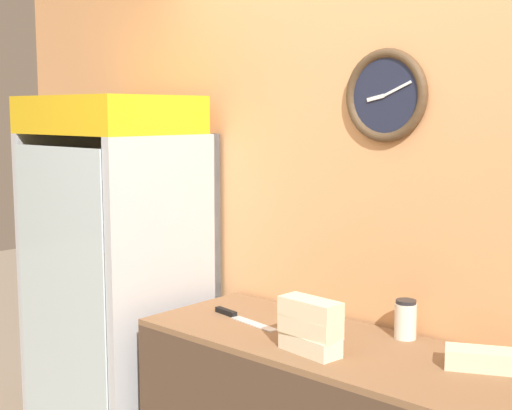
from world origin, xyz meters
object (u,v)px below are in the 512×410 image
object	(u,v)px
sandwich_stack_top	(310,308)
sandwich_flat_left	(482,359)
beverage_cooler	(125,264)
sandwich_stack_bottom	(310,344)
chefs_knife	(237,316)
condiment_jar	(405,319)
sandwich_stack_middle	(310,326)

from	to	relation	value
sandwich_stack_top	sandwich_flat_left	bearing A→B (deg)	26.49
beverage_cooler	sandwich_stack_top	bearing A→B (deg)	-7.25
sandwich_stack_bottom	chefs_knife	xyz separation A→B (m)	(-0.51, 0.14, -0.03)
beverage_cooler	sandwich_stack_top	size ratio (longest dim) A/B	7.70
sandwich_stack_top	condiment_jar	size ratio (longest dim) A/B	1.58
sandwich_flat_left	chefs_knife	distance (m)	1.05
sandwich_stack_top	chefs_knife	distance (m)	0.55
sandwich_stack_top	beverage_cooler	bearing A→B (deg)	172.75
sandwich_stack_top	condiment_jar	distance (m)	0.43
beverage_cooler	condiment_jar	xyz separation A→B (m)	(1.48, 0.22, -0.04)
condiment_jar	chefs_knife	bearing A→B (deg)	-160.20
beverage_cooler	chefs_knife	size ratio (longest dim) A/B	4.86
beverage_cooler	condiment_jar	size ratio (longest dim) A/B	12.15
sandwich_stack_bottom	sandwich_stack_middle	world-z (taller)	sandwich_stack_middle
sandwich_stack_middle	sandwich_stack_top	xyz separation A→B (m)	(-0.00, 0.00, 0.07)
beverage_cooler	sandwich_stack_bottom	distance (m)	1.32
sandwich_stack_bottom	chefs_knife	size ratio (longest dim) A/B	0.65
chefs_knife	sandwich_flat_left	bearing A→B (deg)	6.88
beverage_cooler	condiment_jar	distance (m)	1.49
sandwich_stack_middle	condiment_jar	world-z (taller)	condiment_jar
sandwich_stack_top	sandwich_flat_left	distance (m)	0.61
sandwich_stack_middle	sandwich_flat_left	xyz separation A→B (m)	(0.54, 0.27, -0.07)
sandwich_stack_top	condiment_jar	bearing A→B (deg)	66.31
sandwich_stack_bottom	sandwich_flat_left	world-z (taller)	sandwich_flat_left
sandwich_stack_top	chefs_knife	size ratio (longest dim) A/B	0.63
sandwich_stack_bottom	beverage_cooler	bearing A→B (deg)	172.75
sandwich_stack_top	sandwich_flat_left	size ratio (longest dim) A/B	0.90
beverage_cooler	sandwich_flat_left	world-z (taller)	beverage_cooler
sandwich_stack_bottom	sandwich_flat_left	xyz separation A→B (m)	(0.54, 0.27, 0.00)
beverage_cooler	sandwich_stack_bottom	bearing A→B (deg)	-7.25
chefs_knife	condiment_jar	size ratio (longest dim) A/B	2.50
sandwich_stack_middle	beverage_cooler	bearing A→B (deg)	172.75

